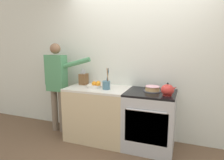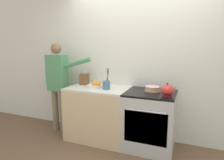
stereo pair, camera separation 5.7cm
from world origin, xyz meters
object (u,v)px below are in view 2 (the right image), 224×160
object	(u,v)px
stove_range	(150,120)
layer_cake	(152,89)
tea_kettle	(167,90)
person_baker	(58,80)
knife_block	(84,79)
utensil_crock	(106,85)
fruit_bowl	(96,85)

from	to	relation	value
stove_range	layer_cake	size ratio (longest dim) A/B	3.32
stove_range	tea_kettle	world-z (taller)	tea_kettle
person_baker	knife_block	bearing A→B (deg)	9.36
tea_kettle	utensil_crock	size ratio (longest dim) A/B	0.66
person_baker	stove_range	bearing A→B (deg)	-8.45
tea_kettle	layer_cake	bearing A→B (deg)	144.39
stove_range	fruit_bowl	xyz separation A→B (m)	(-0.92, 0.01, 0.48)
utensil_crock	layer_cake	bearing A→B (deg)	9.91
knife_block	person_baker	distance (m)	0.48
stove_range	tea_kettle	size ratio (longest dim) A/B	3.93
layer_cake	utensil_crock	distance (m)	0.72
fruit_bowl	person_baker	xyz separation A→B (m)	(-0.76, 0.00, 0.04)
knife_block	fruit_bowl	world-z (taller)	knife_block
tea_kettle	stove_range	bearing A→B (deg)	157.05
knife_block	stove_range	bearing A→B (deg)	-7.42
stove_range	layer_cake	bearing A→B (deg)	80.06
utensil_crock	tea_kettle	bearing A→B (deg)	-2.91
stove_range	layer_cake	world-z (taller)	layer_cake
utensil_crock	person_baker	size ratio (longest dim) A/B	0.21
tea_kettle	fruit_bowl	distance (m)	1.18
fruit_bowl	utensil_crock	bearing A→B (deg)	-17.33
knife_block	person_baker	world-z (taller)	person_baker
utensil_crock	fruit_bowl	distance (m)	0.24
stove_range	layer_cake	xyz separation A→B (m)	(0.01, 0.07, 0.48)
knife_block	utensil_crock	world-z (taller)	utensil_crock
layer_cake	utensil_crock	world-z (taller)	utensil_crock
tea_kettle	person_baker	distance (m)	1.94
layer_cake	knife_block	distance (m)	1.24
stove_range	utensil_crock	xyz separation A→B (m)	(-0.70, -0.06, 0.52)
stove_range	knife_block	world-z (taller)	knife_block
fruit_bowl	person_baker	world-z (taller)	person_baker
knife_block	person_baker	bearing A→B (deg)	-162.76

